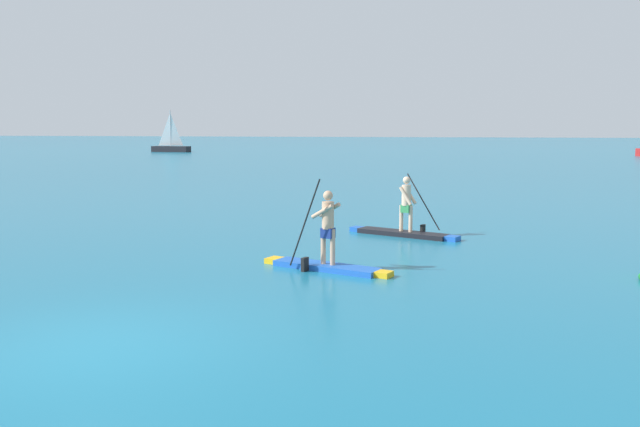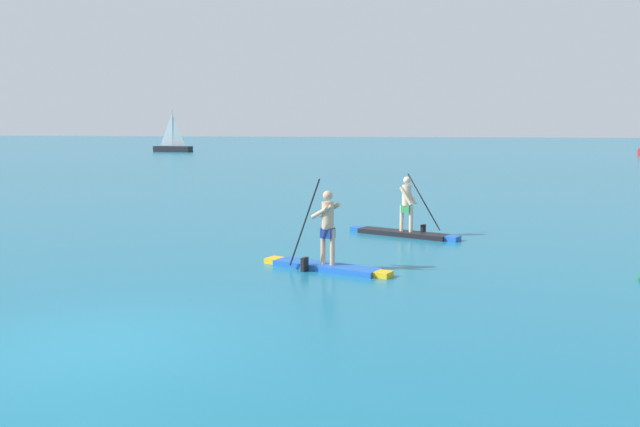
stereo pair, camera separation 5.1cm
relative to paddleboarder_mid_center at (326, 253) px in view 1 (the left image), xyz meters
The scene contains 4 objects.
ground 6.08m from the paddleboarder_mid_center, 108.76° to the right, with size 440.00×440.00×0.00m, color #196B8C.
paddleboarder_mid_center is the anchor object (origin of this frame).
paddleboarder_far_right 5.06m from the paddleboarder_mid_center, 77.52° to the left, with size 3.30×1.49×1.78m.
sailboat_left_horizon 73.60m from the paddleboarder_mid_center, 119.78° to the left, with size 5.16×1.64×5.38m.
Camera 1 is at (5.32, -7.81, 3.06)m, focal length 36.69 mm.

